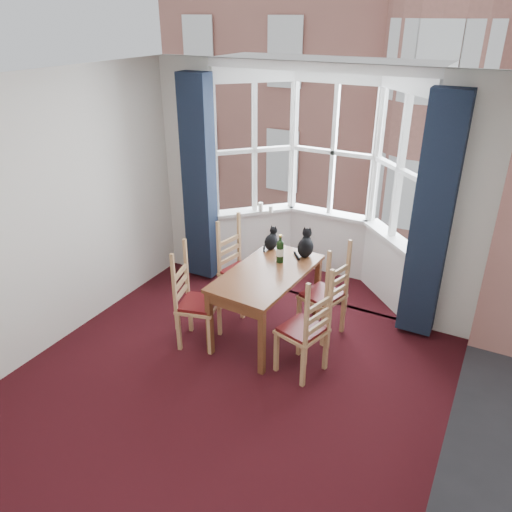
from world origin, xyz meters
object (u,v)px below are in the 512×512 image
Objects in this scene: chair_left_far at (235,270)px; cat_right at (306,246)px; chair_left_near at (190,304)px; dining_table at (267,280)px; chair_right_near at (310,334)px; wine_bottle at (280,250)px; candle_tall at (261,207)px; cat_left at (271,240)px; candle_short at (271,209)px; chair_right_far at (329,299)px.

cat_right is (0.82, 0.18, 0.44)m from chair_left_far.
chair_left_far is (0.04, 0.89, 0.00)m from chair_left_near.
chair_right_near reaches higher than dining_table.
dining_table is 0.84m from chair_right_near.
chair_left_far is 2.74× the size of cat_right.
wine_bottle reaches higher than candle_tall.
chair_right_near is 2.85× the size of wine_bottle.
chair_right_near is 1.38m from cat_left.
candle_short is at bearing 12.45° from candle_tall.
chair_right_near is 2.74× the size of cat_right.
dining_table is 0.74m from chair_left_far.
wine_bottle is 1.34m from candle_tall.
chair_left_near and chair_left_far have the same top height.
chair_left_near is at bearing -86.12° from candle_tall.
chair_left_near is 1.92m from candle_tall.
dining_table is 5.06× the size of cat_left.
cat_left reaches higher than candle_short.
dining_table is 4.34× the size of wine_bottle.
chair_left_near is (-0.65, -0.52, -0.21)m from dining_table.
wine_bottle is 3.71× the size of candle_short.
candle_short reaches higher than dining_table.
wine_bottle is (0.67, 0.79, 0.45)m from chair_left_near.
cat_right reaches higher than candle_short.
chair_right_far is 0.96m from cat_left.
wine_bottle reaches higher than chair_left_far.
candle_tall is (-1.46, 1.78, 0.46)m from chair_right_near.
chair_right_near is at bearing -84.67° from chair_right_far.
wine_bottle is 2.66× the size of candle_tall.
chair_right_far is at bearing -4.48° from chair_left_far.
chair_left_near is 1.34m from chair_right_near.
candle_short is at bearing 116.89° from cat_left.
chair_left_far is 10.56× the size of candle_short.
chair_left_near is 1.00× the size of chair_right_near.
dining_table is 0.61m from cat_left.
cat_left is at bearing -178.24° from cat_right.
chair_right_near and chair_right_far have the same top height.
chair_left_far is at bearing 87.47° from chair_left_near.
dining_table is 0.71m from chair_right_far.
candle_tall reaches higher than chair_right_far.
chair_right_far is (1.27, 0.79, 0.00)m from chair_left_near.
chair_left_far is 2.85× the size of wine_bottle.
cat_left reaches higher than chair_left_far.
candle_tall reaches higher than candle_short.
candle_short reaches higher than chair_right_near.
chair_left_near is at bearing -90.29° from candle_short.
chair_left_far is at bearing -157.78° from cat_left.
cat_left is at bearing 132.25° from wine_bottle.
chair_left_near is at bearing -148.11° from chair_right_far.
cat_left reaches higher than chair_left_near.
candle_tall reaches higher than chair_left_far.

